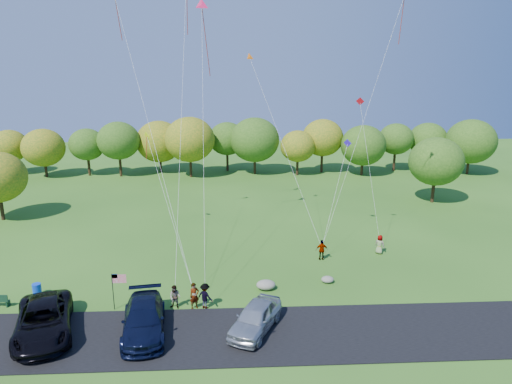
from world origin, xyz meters
TOP-DOWN VIEW (x-y plane):
  - ground at (0.00, 0.00)m, footprint 140.00×140.00m
  - asphalt_lane at (0.00, -4.00)m, footprint 44.00×6.00m
  - treeline at (-1.06, 36.07)m, footprint 75.30×27.98m
  - minivan_dark at (-9.53, -3.45)m, footprint 4.72×6.98m
  - minivan_navy at (-3.90, -3.52)m, footprint 3.12×6.03m
  - minivan_silver at (2.48, -3.59)m, footprint 3.75×5.05m
  - flyer_a at (-1.24, -0.80)m, footprint 0.75×0.66m
  - flyer_b at (-2.47, -0.72)m, footprint 0.89×0.79m
  - flyer_c at (-0.57, -0.80)m, footprint 1.25×1.10m
  - flyer_d at (8.26, 6.40)m, footprint 0.99×0.45m
  - flyer_e at (13.24, 7.41)m, footprint 0.92×0.90m
  - trash_barrel at (-11.92, 1.42)m, footprint 0.57×0.57m
  - flag_assembly at (-6.04, -0.70)m, footprint 0.91×0.59m
  - boulder_near at (3.46, 1.55)m, footprint 1.32×1.03m
  - boulder_far at (7.91, 2.36)m, footprint 0.90×0.75m
  - kites_aloft at (1.46, 12.64)m, footprint 23.60×6.14m

SIDE VIEW (x-z plane):
  - ground at x=0.00m, z-range 0.00..0.00m
  - asphalt_lane at x=0.00m, z-range 0.00..0.06m
  - boulder_far at x=7.91m, z-range 0.00..0.47m
  - boulder_near at x=3.46m, z-range 0.00..0.66m
  - trash_barrel at x=-11.92m, z-range 0.00..0.85m
  - flyer_b at x=-2.47m, z-range 0.00..1.55m
  - flyer_e at x=13.24m, z-range 0.00..1.59m
  - flyer_d at x=8.26m, z-range 0.00..1.66m
  - flyer_c at x=-0.57m, z-range 0.00..1.67m
  - minivan_silver at x=2.48m, z-range 0.06..1.66m
  - flyer_a at x=-1.24m, z-range 0.00..1.73m
  - minivan_navy at x=-3.90m, z-range 0.06..1.73m
  - minivan_dark at x=-9.53m, z-range 0.06..1.84m
  - flag_assembly at x=-6.04m, z-range 0.61..3.06m
  - treeline at x=-1.06m, z-range 0.52..8.98m
  - kites_aloft at x=1.46m, z-range 11.38..26.03m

